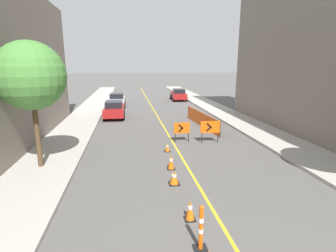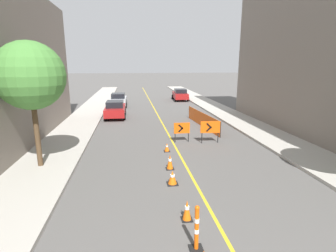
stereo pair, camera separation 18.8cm
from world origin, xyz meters
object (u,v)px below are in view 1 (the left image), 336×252
(traffic_cone_farthest, at_px, (167,147))
(parked_car_curb_mid, at_px, (117,100))
(traffic_cone_fourth, at_px, (174,178))
(street_tree_left_near, at_px, (31,76))
(traffic_cone_fifth, at_px, (171,162))
(traffic_cone_third, at_px, (190,210))
(arrow_barricade_primary, at_px, (182,129))
(arrow_barricade_secondary, at_px, (210,128))
(parked_car_curb_near, at_px, (114,109))
(delineator_post_front, at_px, (201,230))
(parked_car_curb_far, at_px, (179,94))

(traffic_cone_farthest, height_order, parked_car_curb_mid, parked_car_curb_mid)
(traffic_cone_fourth, relative_size, street_tree_left_near, 0.10)
(traffic_cone_fourth, bearing_deg, street_tree_left_near, 156.90)
(traffic_cone_fifth, relative_size, street_tree_left_near, 0.13)
(traffic_cone_third, bearing_deg, street_tree_left_near, 139.46)
(arrow_barricade_primary, height_order, parked_car_curb_mid, parked_car_curb_mid)
(traffic_cone_third, relative_size, arrow_barricade_secondary, 0.49)
(parked_car_curb_near, xyz_separation_m, parked_car_curb_mid, (0.03, 6.70, 0.00))
(delineator_post_front, bearing_deg, traffic_cone_fourth, 90.12)
(arrow_barricade_secondary, height_order, parked_car_curb_mid, parked_car_curb_mid)
(delineator_post_front, distance_m, arrow_barricade_secondary, 10.15)
(delineator_post_front, distance_m, arrow_barricade_primary, 10.17)
(arrow_barricade_secondary, relative_size, parked_car_curb_near, 0.33)
(traffic_cone_third, bearing_deg, arrow_barricade_primary, 80.04)
(traffic_cone_fifth, height_order, parked_car_curb_far, parked_car_curb_far)
(arrow_barricade_secondary, height_order, parked_car_curb_far, parked_car_curb_far)
(parked_car_curb_mid, bearing_deg, delineator_post_front, -82.02)
(traffic_cone_fourth, relative_size, parked_car_curb_near, 0.14)
(traffic_cone_third, xyz_separation_m, parked_car_curb_far, (5.18, 28.51, 0.46))
(traffic_cone_farthest, bearing_deg, arrow_barricade_primary, 55.24)
(arrow_barricade_primary, bearing_deg, traffic_cone_fourth, -104.63)
(parked_car_curb_mid, bearing_deg, parked_car_curb_near, -89.18)
(traffic_cone_third, height_order, delineator_post_front, delineator_post_front)
(traffic_cone_fourth, bearing_deg, delineator_post_front, -89.88)
(parked_car_curb_mid, height_order, parked_car_curb_far, same)
(parked_car_curb_mid, xyz_separation_m, parked_car_curb_far, (8.31, 4.44, 0.00))
(traffic_cone_fourth, xyz_separation_m, parked_car_curb_mid, (-3.08, 21.43, 0.51))
(traffic_cone_third, distance_m, parked_car_curb_far, 28.98)
(traffic_cone_third, distance_m, traffic_cone_fourth, 2.65)
(traffic_cone_farthest, height_order, delineator_post_front, delineator_post_front)
(traffic_cone_third, relative_size, parked_car_curb_mid, 0.16)
(traffic_cone_fourth, xyz_separation_m, delineator_post_front, (0.01, -4.06, 0.29))
(delineator_post_front, bearing_deg, traffic_cone_third, 88.21)
(traffic_cone_third, bearing_deg, traffic_cone_fourth, 91.13)
(parked_car_curb_near, distance_m, parked_car_curb_far, 13.91)
(parked_car_curb_far, distance_m, street_tree_left_near, 26.13)
(delineator_post_front, bearing_deg, parked_car_curb_mid, 96.90)
(delineator_post_front, relative_size, arrow_barricade_secondary, 0.93)
(traffic_cone_fourth, distance_m, delineator_post_front, 4.07)
(traffic_cone_fifth, distance_m, delineator_post_front, 5.70)
(arrow_barricade_primary, bearing_deg, parked_car_curb_mid, 106.79)
(delineator_post_front, relative_size, parked_car_curb_far, 0.30)
(arrow_barricade_primary, relative_size, parked_car_curb_far, 0.29)
(traffic_cone_fifth, distance_m, traffic_cone_farthest, 2.62)
(traffic_cone_third, height_order, traffic_cone_fourth, traffic_cone_third)
(traffic_cone_fourth, distance_m, parked_car_curb_mid, 21.66)
(traffic_cone_third, bearing_deg, parked_car_curb_near, 100.31)
(traffic_cone_farthest, bearing_deg, parked_car_curb_mid, 101.28)
(parked_car_curb_near, height_order, parked_car_curb_far, same)
(traffic_cone_fourth, height_order, arrow_barricade_primary, arrow_barricade_primary)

